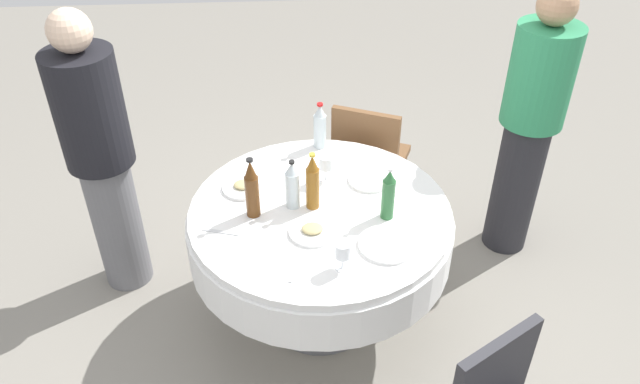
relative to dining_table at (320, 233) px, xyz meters
name	(u,v)px	position (x,y,z in m)	size (l,w,h in m)	color
ground_plane	(320,315)	(0.00, 0.00, -0.59)	(10.00, 10.00, 0.00)	gray
dining_table	(320,233)	(0.00, 0.00, 0.00)	(1.29, 1.29, 0.74)	white
bottle_clear_mid	(320,127)	(-0.04, -0.56, 0.27)	(0.07, 0.07, 0.26)	silver
bottle_amber_east	(313,183)	(0.03, -0.02, 0.29)	(0.06, 0.06, 0.30)	#8C5619
bottle_clear_far	(292,185)	(0.13, -0.03, 0.27)	(0.07, 0.07, 0.26)	silver
bottle_brown_south	(252,189)	(0.31, 0.02, 0.30)	(0.07, 0.07, 0.31)	#593314
bottle_green_rear	(388,195)	(-0.31, 0.08, 0.28)	(0.06, 0.06, 0.27)	#2D6B38
wine_glass_south	(326,163)	(-0.05, -0.23, 0.25)	(0.07, 0.07, 0.14)	white
wine_glass_rear	(343,251)	(-0.07, 0.42, 0.25)	(0.07, 0.07, 0.14)	white
plate_left	(312,231)	(0.05, 0.18, 0.16)	(0.22, 0.22, 0.04)	white
plate_outer	(369,180)	(-0.26, -0.21, 0.16)	(0.21, 0.21, 0.02)	white
plate_near	(244,187)	(0.37, -0.19, 0.16)	(0.21, 0.21, 0.04)	white
plate_right	(387,244)	(-0.28, 0.29, 0.16)	(0.26, 0.26, 0.02)	white
fork_east	(221,232)	(0.46, 0.14, 0.15)	(0.18, 0.02, 0.01)	silver
fork_far	(290,267)	(0.15, 0.40, 0.15)	(0.18, 0.02, 0.01)	silver
person_mid	(530,125)	(-1.19, -0.54, 0.25)	(0.34, 0.34, 1.61)	#26262B
person_east	(101,156)	(1.09, -0.38, 0.25)	(0.34, 0.34, 1.61)	slate
chair_front	(369,156)	(-0.35, -0.78, -0.07)	(0.53, 0.53, 0.87)	brown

